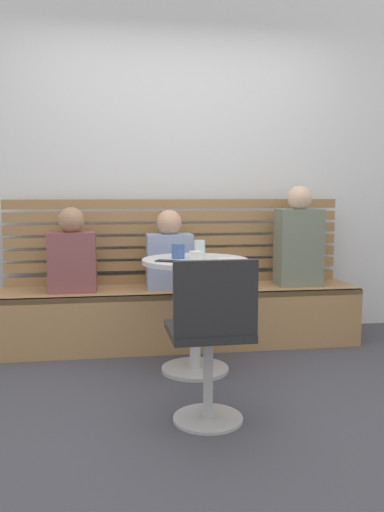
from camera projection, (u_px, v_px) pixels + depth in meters
The scene contains 14 objects.
ground at pixel (209, 407), 2.86m from camera, with size 8.00×8.00×0.00m, color #42424C.
back_wall at pixel (173, 157), 4.29m from camera, with size 5.20×0.10×2.90m, color silver.
booth_bench at pixel (180, 316), 4.01m from camera, with size 2.70×0.52×0.44m.
booth_backrest at pixel (176, 241), 4.18m from camera, with size 2.65×0.04×0.67m.
cafe_table at pixel (195, 293), 3.38m from camera, with size 0.68×0.68×0.74m.
white_chair at pixel (211, 335), 2.58m from camera, with size 0.41×0.41×0.85m.
person_adult at pixel (299, 241), 4.07m from camera, with size 0.34×0.22×0.77m.
person_child_left at pixel (169, 254), 3.95m from camera, with size 0.34×0.22×0.59m.
person_child_middle at pixel (72, 255), 3.82m from camera, with size 0.34×0.22×0.62m.
cup_glass_tall at pixel (200, 249), 3.35m from camera, with size 0.07×0.07×0.12m, color silver.
cup_ceramic_white at pixel (196, 257), 3.16m from camera, with size 0.08×0.08×0.07m, color white.
cup_mug_blue at pixel (178, 251), 3.36m from camera, with size 0.08×0.08×0.10m, color #3D5B9E.
plate_small at pixel (230, 260), 3.26m from camera, with size 0.17×0.17×0.01m, color white.
phone_on_table at pixel (168, 261), 3.22m from camera, with size 0.07×0.14×0.01m, color black.
Camera 1 is at (-0.50, -2.69, 1.16)m, focal length 36.85 mm.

